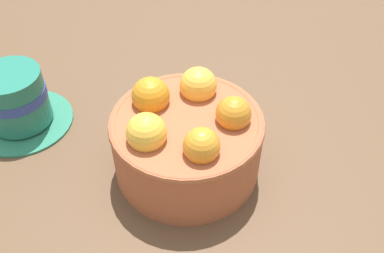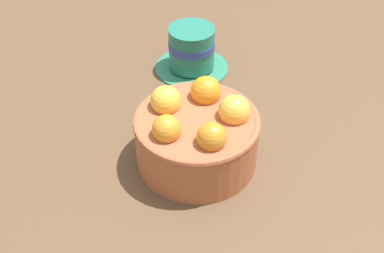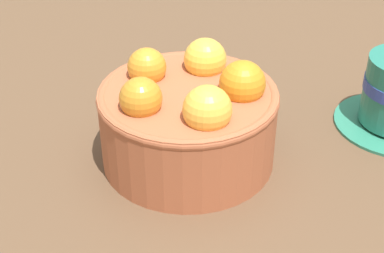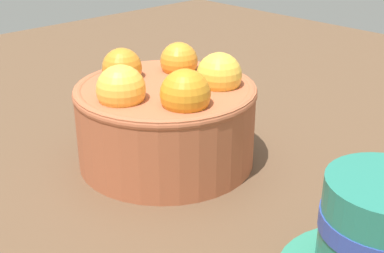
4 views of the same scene
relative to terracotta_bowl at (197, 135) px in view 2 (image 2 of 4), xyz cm
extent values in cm
cube|color=brown|center=(0.03, 0.06, -6.58)|extent=(117.92, 111.86, 4.12)
cylinder|color=#AD5938|center=(0.03, 0.06, -0.90)|extent=(15.94, 15.94, 7.23)
torus|color=#AD5938|center=(0.03, 0.06, 2.31)|extent=(16.14, 16.14, 1.00)
sphere|color=orange|center=(-1.68, -4.35, 3.60)|extent=(4.07, 4.07, 4.07)
sphere|color=yellow|center=(3.69, -2.93, 3.60)|extent=(4.02, 4.02, 4.02)
sphere|color=orange|center=(4.00, 2.62, 3.60)|extent=(3.58, 3.58, 3.58)
sphere|color=orange|center=(-1.18, 4.63, 3.60)|extent=(3.65, 3.65, 3.65)
sphere|color=#F5B03E|center=(-4.69, 0.32, 3.60)|extent=(4.07, 4.07, 4.07)
cylinder|color=#2C7A5F|center=(-1.73, -21.75, -4.22)|extent=(12.22, 12.22, 0.60)
cylinder|color=#237260|center=(-1.73, -21.75, -0.47)|extent=(7.48, 7.48, 6.90)
cylinder|color=#2D4299|center=(-1.73, -21.75, 0.15)|extent=(7.64, 7.64, 1.24)
camera|label=1|loc=(31.62, 9.12, 33.23)|focal=41.10mm
camera|label=2|loc=(5.93, 47.31, 42.68)|focal=46.39mm
camera|label=3|loc=(-41.61, 14.57, 28.27)|focal=54.38mm
camera|label=4|loc=(-28.03, -32.73, 18.10)|focal=48.90mm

